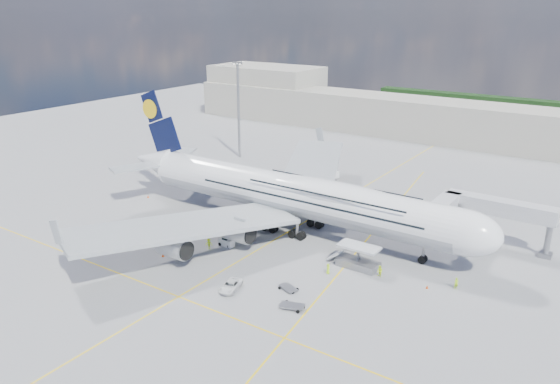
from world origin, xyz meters
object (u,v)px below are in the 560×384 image
Objects in this scene: dolly_nose_near at (288,288)px; crew_wing at (186,233)px; cone_nose at (427,287)px; cone_wing_left_inner at (307,192)px; crew_van at (328,269)px; cone_wing_right_outer at (131,246)px; dolly_row_b at (122,246)px; cone_wing_right_inner at (163,255)px; jet_bridge at (477,209)px; cone_tail at (148,197)px; catering_truck_outer at (325,173)px; service_van at (231,286)px; crew_loader at (380,271)px; dolly_nose_far at (292,306)px; cargo_loader at (357,259)px; airliner at (294,195)px; cone_wing_left_outer at (326,175)px; dolly_back at (156,224)px; catering_truck_inner at (294,189)px; baggage_tug at (226,242)px; dolly_row_c at (160,237)px; crew_nose at (456,283)px; light_mast at (239,109)px; dolly_row_a at (217,225)px; crew_tug at (209,244)px.

crew_wing is at bearing -169.14° from dolly_nose_near.
cone_wing_left_inner is (-37.14, 26.89, 0.06)m from cone_nose.
crew_van reaches higher than cone_wing_right_outer.
cone_wing_right_inner is (8.34, 1.43, -0.02)m from dolly_row_b.
cone_tail is at bearing -168.05° from jet_bridge.
cone_wing_left_inner is at bearing 167.89° from jet_bridge.
catering_truck_outer is 55.80m from service_van.
crew_loader is at bearing -83.05° from crew_van.
dolly_nose_far is 1.13× the size of dolly_nose_near.
cone_wing_right_outer is at bearing -138.92° from crew_loader.
cargo_loader reaches higher than cone_wing_left_inner.
crew_van reaches higher than service_van.
service_van reaches higher than dolly_nose_near.
airliner is 160.19× the size of cone_nose.
cargo_loader is at bearing -54.61° from cone_wing_left_outer.
dolly_nose_far is at bearing -90.15° from crew_loader.
cargo_loader is 1.28× the size of catering_truck_outer.
dolly_back is at bearing 112.01° from cone_wing_right_outer.
catering_truck_inner is at bearing 96.84° from service_van.
dolly_nose_far is 1.34× the size of baggage_tug.
crew_van is (19.54, 0.93, 0.08)m from baggage_tug.
dolly_nose_far is 0.56× the size of catering_truck_outer.
dolly_row_b is 50.75m from cone_nose.
dolly_row_c is 1.00× the size of dolly_nose_near.
dolly_row_c is 50.52m from crew_nose.
crew_wing reaches higher than dolly_nose_near.
crew_van is at bearing -164.19° from cone_nose.
service_van is at bearing -72.74° from cone_wing_left_inner.
dolly_nose_far is (32.25, -6.53, 0.04)m from dolly_row_c.
baggage_tug is 34.29m from cone_nose.
dolly_back is 5.50× the size of cone_wing_left_inner.
baggage_tug is at bearing -146.09° from jet_bridge.
dolly_row_c is at bearing 42.87° from dolly_row_b.
dolly_nose_far is at bearing -46.70° from light_mast.
dolly_row_a reaches higher than cone_tail.
dolly_row_b is at bearing 164.37° from service_van.
crew_loader is at bearing -14.99° from cargo_loader.
dolly_nose_near is at bearing -71.58° from crew_wing.
cargo_loader is 28.13m from dolly_row_a.
jet_bridge is 6.70× the size of baggage_tug.
dolly_row_a is 17.17m from dolly_row_b.
dolly_nose_near is 56.71m from cone_wing_left_outer.
cargo_loader reaches higher than dolly_nose_near.
cone_wing_left_inner reaches higher than cone_wing_right_outer.
light_mast reaches higher than dolly_row_b.
crew_nose is at bearing -5.27° from dolly_row_b.
dolly_back is at bearing 128.04° from dolly_row_c.
cone_nose is (68.54, -42.71, -12.97)m from light_mast.
crew_tug is at bearing -169.33° from dolly_nose_near.
jet_bridge is 19.83m from cone_nose.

